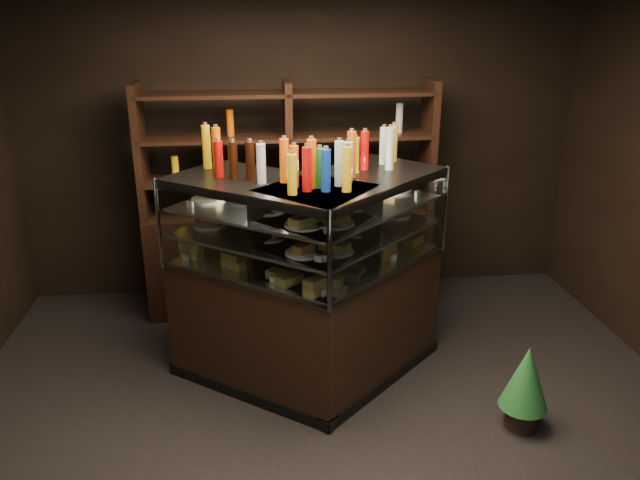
# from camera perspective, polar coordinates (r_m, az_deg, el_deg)

# --- Properties ---
(ground) EXTENTS (5.00, 5.00, 0.00)m
(ground) POSITION_cam_1_polar(r_m,az_deg,el_deg) (4.01, 1.66, -18.97)
(ground) COLOR black
(ground) RESTS_ON ground
(room_shell) EXTENTS (5.02, 5.02, 3.01)m
(room_shell) POSITION_cam_1_polar(r_m,az_deg,el_deg) (3.16, 2.02, 9.41)
(room_shell) COLOR black
(room_shell) RESTS_ON ground
(display_case) EXTENTS (2.07, 1.45, 1.50)m
(display_case) POSITION_cam_1_polar(r_m,az_deg,el_deg) (4.47, -0.77, -6.80)
(display_case) COLOR black
(display_case) RESTS_ON ground
(food_display) EXTENTS (1.67, 0.98, 0.46)m
(food_display) POSITION_cam_1_polar(r_m,az_deg,el_deg) (4.21, -0.80, 0.88)
(food_display) COLOR #B68841
(food_display) RESTS_ON display_case
(bottles_top) EXTENTS (1.49, 0.84, 0.30)m
(bottles_top) POSITION_cam_1_polar(r_m,az_deg,el_deg) (4.08, -0.85, 7.49)
(bottles_top) COLOR #D8590A
(bottles_top) RESTS_ON display_case
(potted_conifer) EXTENTS (0.31, 0.31, 0.66)m
(potted_conifer) POSITION_cam_1_polar(r_m,az_deg,el_deg) (4.21, 18.35, -11.72)
(potted_conifer) COLOR black
(potted_conifer) RESTS_ON ground
(back_shelving) EXTENTS (2.46, 0.43, 2.00)m
(back_shelving) POSITION_cam_1_polar(r_m,az_deg,el_deg) (5.48, -2.78, -0.34)
(back_shelving) COLOR black
(back_shelving) RESTS_ON ground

